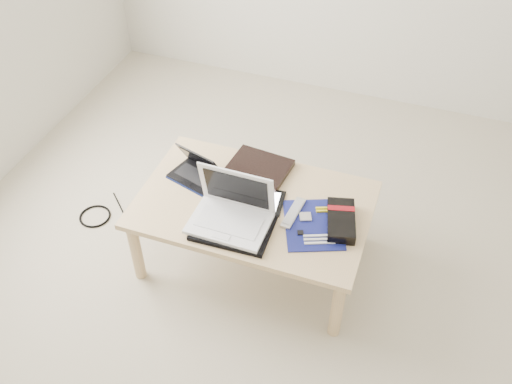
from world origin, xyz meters
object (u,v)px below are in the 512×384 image
(coffee_table, at_px, (254,210))
(gpu_box, at_px, (341,221))
(white_laptop, at_px, (232,211))
(netbook, at_px, (197,171))

(coffee_table, distance_m, gpu_box, 0.43)
(white_laptop, relative_size, gpu_box, 1.31)
(coffee_table, distance_m, white_laptop, 0.20)
(netbook, relative_size, white_laptop, 0.79)
(coffee_table, xyz_separation_m, gpu_box, (0.42, -0.00, 0.08))
(coffee_table, height_order, gpu_box, gpu_box)
(netbook, relative_size, gpu_box, 1.04)
(netbook, bearing_deg, gpu_box, -6.63)
(coffee_table, relative_size, netbook, 3.91)
(coffee_table, height_order, netbook, netbook)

